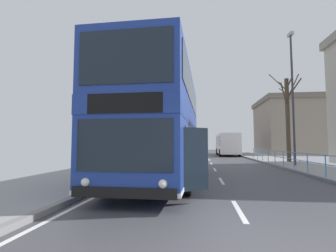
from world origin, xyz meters
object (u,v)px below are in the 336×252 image
Objects in this scene: background_bus_far_lane at (227,144)px; bare_tree_far_00 at (288,116)px; background_building_00 at (302,127)px; street_lamp_far_side at (292,89)px; double_decker_bus_main at (162,125)px.

background_bus_far_lane is 14.16m from bare_tree_far_00.
background_bus_far_lane is at bearing -157.01° from background_building_00.
background_building_00 is (8.08, 18.44, 0.32)m from bare_tree_far_00.
street_lamp_far_side reaches higher than bare_tree_far_00.
background_bus_far_lane is at bearing 98.79° from street_lamp_far_side.
background_building_00 reaches higher than double_decker_bus_main.
background_bus_far_lane is 17.88m from street_lamp_far_side.
double_decker_bus_main is at bearing -128.61° from bare_tree_far_00.
double_decker_bus_main is 11.25m from street_lamp_far_side.
background_bus_far_lane is 1.22× the size of bare_tree_far_00.
background_building_00 is at bearing 68.02° from street_lamp_far_side.
street_lamp_far_side is 23.98m from background_building_00.
background_building_00 reaches higher than background_bus_far_lane.
background_building_00 reaches higher than bare_tree_far_00.
background_building_00 is (8.97, 22.21, -1.13)m from street_lamp_far_side.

